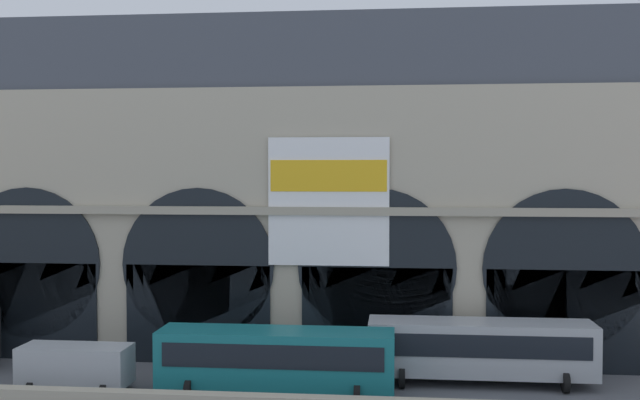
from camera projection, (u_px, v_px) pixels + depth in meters
ground_plane at (271, 393)px, 34.84m from camera, size 200.00×200.00×0.00m
station_building at (294, 192)px, 42.18m from camera, size 50.55×5.90×19.15m
van_midwest at (75, 365)px, 35.05m from camera, size 5.20×2.48×2.20m
bus_center at (276, 358)px, 34.30m from camera, size 11.00×3.25×3.10m
bus_mideast at (480, 348)px, 36.28m from camera, size 11.00×3.25×3.10m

